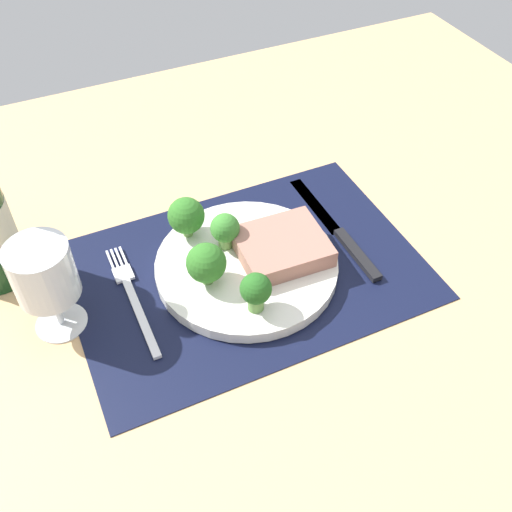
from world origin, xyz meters
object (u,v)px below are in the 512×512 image
at_px(plate, 247,266).
at_px(fork, 133,297).
at_px(knife, 340,234).
at_px(steak, 282,246).
at_px(wine_glass, 44,277).

height_order(plate, fork, plate).
bearing_deg(fork, knife, -3.97).
bearing_deg(steak, plate, 173.08).
distance_m(steak, knife, 0.10).
distance_m(plate, knife, 0.14).
relative_size(steak, knife, 0.49).
bearing_deg(fork, plate, -7.67).
bearing_deg(knife, fork, 175.76).
xyz_separation_m(steak, knife, (0.10, 0.01, -0.03)).
xyz_separation_m(plate, fork, (-0.15, 0.01, -0.01)).
relative_size(fork, wine_glass, 1.52).
height_order(plate, wine_glass, wine_glass).
xyz_separation_m(knife, wine_glass, (-0.38, 0.01, 0.08)).
xyz_separation_m(steak, fork, (-0.20, 0.02, -0.03)).
bearing_deg(wine_glass, steak, -4.21).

